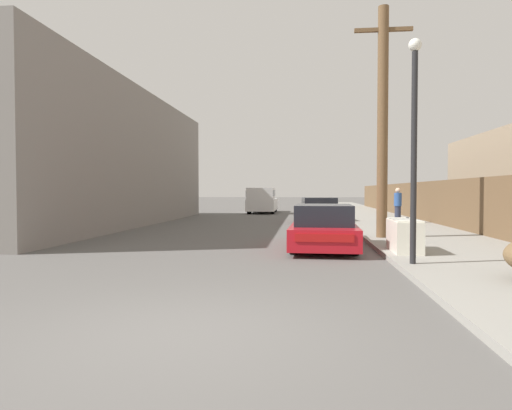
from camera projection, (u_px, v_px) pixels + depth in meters
The scene contains 11 objects.
ground_plane at pixel (185, 335), 5.07m from camera, with size 220.00×220.00×0.00m, color #595654.
sidewalk_curb at pixel (370, 216), 27.86m from camera, with size 4.20×63.00×0.12m, color gray.
discarded_fridge at pixel (404, 235), 11.14m from camera, with size 0.66×1.63×0.81m.
parked_sports_car_red at pixel (324, 228), 12.69m from camera, with size 1.89×4.66×1.22m.
car_parked_mid at pixel (319, 211), 23.14m from camera, with size 2.15×4.16×1.27m.
pickup_truck at pixel (262, 201), 32.76m from camera, with size 1.99×5.55×1.80m.
utility_pole at pixel (383, 120), 14.40m from camera, with size 1.80×0.33×7.27m.
street_lamp at pixel (414, 133), 9.18m from camera, with size 0.26×0.26×4.53m.
wooden_fence at pixel (417, 200), 24.22m from camera, with size 0.08×41.93×1.94m, color brown.
building_left_block at pixel (77, 159), 21.41m from camera, with size 7.00×19.61×6.17m, color gray.
pedestrian at pixel (398, 205), 21.02m from camera, with size 0.34×0.34×1.62m.
Camera 1 is at (1.32, -4.91, 1.60)m, focal length 32.00 mm.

